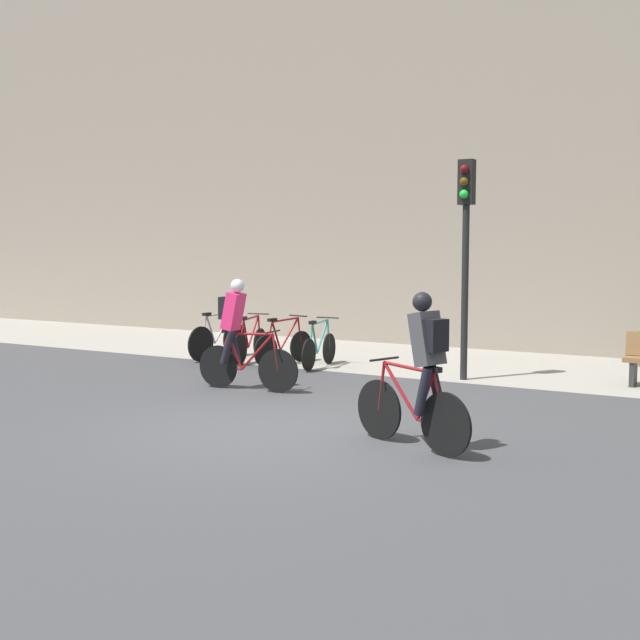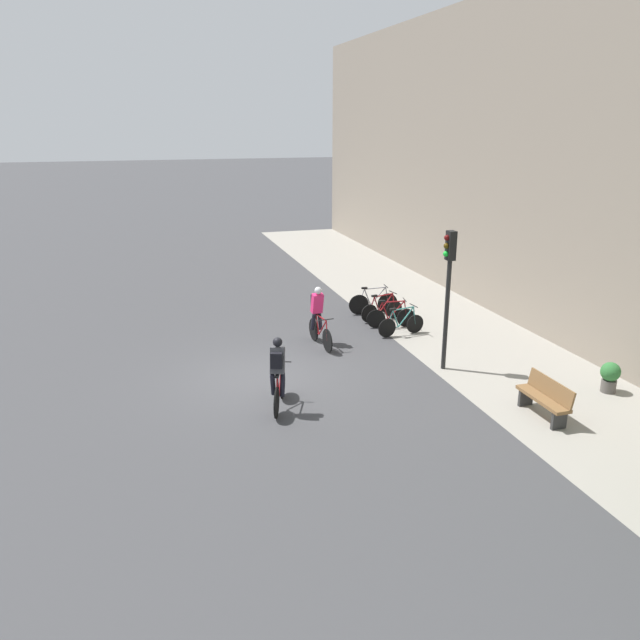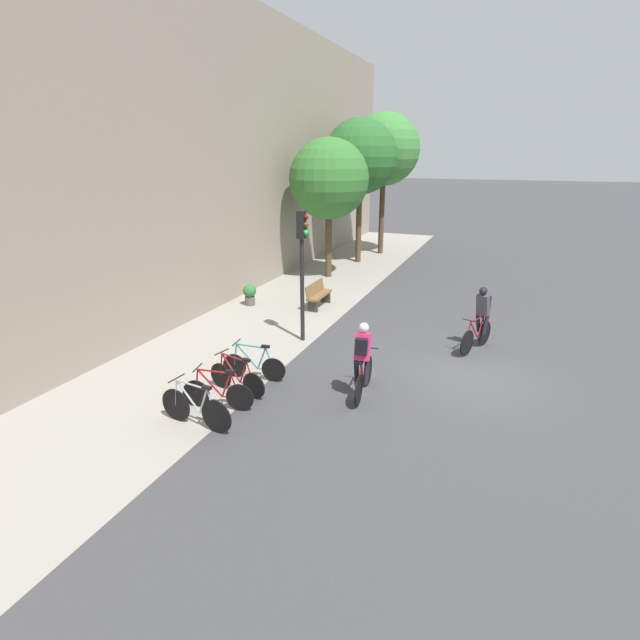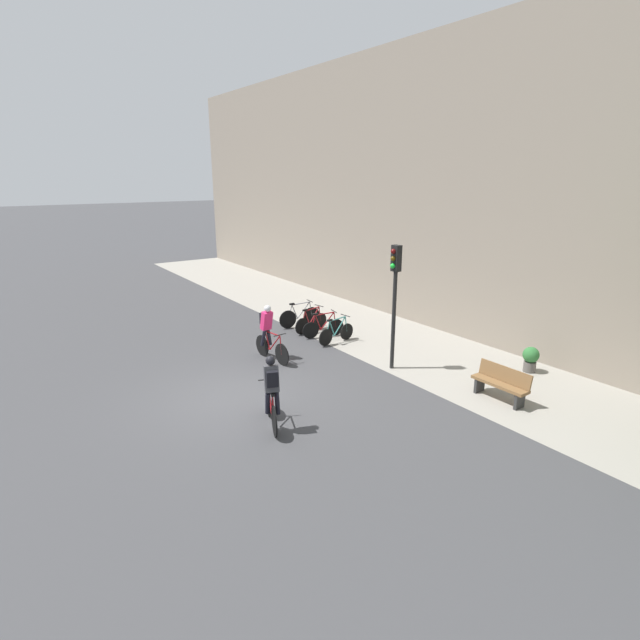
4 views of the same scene
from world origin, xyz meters
name	(u,v)px [view 4 (image 4 of 4)]	position (x,y,z in m)	size (l,w,h in m)	color
ground	(236,397)	(0.00, 0.00, 0.00)	(200.00, 200.00, 0.00)	#3D3D3F
kerb_strip	(416,348)	(0.00, 6.75, 0.00)	(44.00, 4.50, 0.01)	gray
building_facade	(478,188)	(0.00, 9.30, 5.26)	(44.00, 0.60, 10.52)	gray
cyclist_pink	(268,331)	(-2.02, 2.13, 0.95)	(1.80, 0.47, 1.79)	black
cyclist_grey	(271,391)	(2.06, -0.04, 0.95)	(1.67, 0.71, 1.80)	black
parked_bike_0	(300,316)	(-4.47, 4.87, 0.41)	(0.46, 1.75, 0.99)	black
parked_bike_1	(311,322)	(-3.66, 4.87, 0.38)	(0.47, 1.59, 0.94)	black
parked_bike_2	(323,327)	(-2.87, 4.87, 0.38)	(0.48, 1.60, 0.94)	black
parked_bike_3	(336,332)	(-2.07, 4.87, 0.38)	(0.46, 1.61, 0.94)	black
traffic_light_pole	(395,285)	(0.84, 4.83, 2.61)	(0.26, 0.30, 3.78)	black
bench	(501,383)	(4.11, 5.67, 0.46)	(1.54, 0.44, 0.89)	brown
potted_plant	(531,358)	(3.42, 8.05, 0.44)	(0.48, 0.48, 0.78)	#56514C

